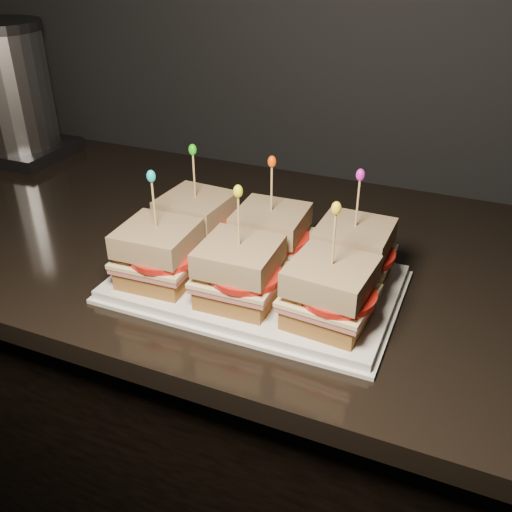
% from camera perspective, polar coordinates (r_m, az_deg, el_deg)
% --- Properties ---
extents(cabinet, '(2.66, 0.64, 0.87)m').
position_cam_1_polar(cabinet, '(1.24, 1.34, -18.30)').
color(cabinet, black).
rests_on(cabinet, ground).
extents(granite_slab, '(2.70, 0.68, 0.03)m').
position_cam_1_polar(granite_slab, '(0.95, 1.66, 0.16)').
color(granite_slab, black).
rests_on(granite_slab, cabinet).
extents(platter, '(0.39, 0.24, 0.02)m').
position_cam_1_polar(platter, '(0.83, 0.00, -2.76)').
color(platter, white).
rests_on(platter, granite_slab).
extents(platter_rim, '(0.41, 0.26, 0.01)m').
position_cam_1_polar(platter_rim, '(0.83, 0.00, -3.11)').
color(platter_rim, white).
rests_on(platter_rim, granite_slab).
extents(sandwich_0_bread_bot, '(0.10, 0.10, 0.03)m').
position_cam_1_polar(sandwich_0_bread_bot, '(0.91, -5.86, 1.87)').
color(sandwich_0_bread_bot, brown).
rests_on(sandwich_0_bread_bot, platter).
extents(sandwich_0_ham, '(0.11, 0.11, 0.01)m').
position_cam_1_polar(sandwich_0_ham, '(0.90, -5.91, 2.85)').
color(sandwich_0_ham, '#C06357').
rests_on(sandwich_0_ham, sandwich_0_bread_bot).
extents(sandwich_0_cheese, '(0.11, 0.11, 0.01)m').
position_cam_1_polar(sandwich_0_cheese, '(0.90, -5.94, 3.25)').
color(sandwich_0_cheese, '#F6DF9F').
rests_on(sandwich_0_cheese, sandwich_0_ham).
extents(sandwich_0_tomato, '(0.10, 0.10, 0.01)m').
position_cam_1_polar(sandwich_0_tomato, '(0.88, -5.46, 3.39)').
color(sandwich_0_tomato, red).
rests_on(sandwich_0_tomato, sandwich_0_cheese).
extents(sandwich_0_bread_top, '(0.10, 0.10, 0.03)m').
position_cam_1_polar(sandwich_0_bread_top, '(0.88, -6.03, 4.92)').
color(sandwich_0_bread_top, '#522B0F').
rests_on(sandwich_0_bread_top, sandwich_0_tomato).
extents(sandwich_0_pick, '(0.00, 0.00, 0.09)m').
position_cam_1_polar(sandwich_0_pick, '(0.87, -6.20, 7.72)').
color(sandwich_0_pick, tan).
rests_on(sandwich_0_pick, sandwich_0_bread_top).
extents(sandwich_0_frill, '(0.01, 0.01, 0.02)m').
position_cam_1_polar(sandwich_0_frill, '(0.85, -6.36, 10.53)').
color(sandwich_0_frill, '#1FBB11').
rests_on(sandwich_0_frill, sandwich_0_pick).
extents(sandwich_1_bread_bot, '(0.10, 0.10, 0.03)m').
position_cam_1_polar(sandwich_1_bread_bot, '(0.86, 1.47, 0.35)').
color(sandwich_1_bread_bot, brown).
rests_on(sandwich_1_bread_bot, platter).
extents(sandwich_1_ham, '(0.11, 0.11, 0.01)m').
position_cam_1_polar(sandwich_1_ham, '(0.85, 1.49, 1.36)').
color(sandwich_1_ham, '#C06357').
rests_on(sandwich_1_ham, sandwich_1_bread_bot).
extents(sandwich_1_cheese, '(0.11, 0.11, 0.01)m').
position_cam_1_polar(sandwich_1_cheese, '(0.85, 1.49, 1.78)').
color(sandwich_1_cheese, '#F6DF9F').
rests_on(sandwich_1_cheese, sandwich_1_ham).
extents(sandwich_1_tomato, '(0.10, 0.10, 0.01)m').
position_cam_1_polar(sandwich_1_tomato, '(0.84, 2.11, 1.90)').
color(sandwich_1_tomato, red).
rests_on(sandwich_1_tomato, sandwich_1_cheese).
extents(sandwich_1_bread_top, '(0.10, 0.10, 0.03)m').
position_cam_1_polar(sandwich_1_bread_top, '(0.84, 1.52, 3.52)').
color(sandwich_1_bread_top, '#522B0F').
rests_on(sandwich_1_bread_top, sandwich_1_tomato).
extents(sandwich_1_pick, '(0.00, 0.00, 0.09)m').
position_cam_1_polar(sandwich_1_pick, '(0.82, 1.56, 6.46)').
color(sandwich_1_pick, tan).
rests_on(sandwich_1_pick, sandwich_1_bread_top).
extents(sandwich_1_frill, '(0.01, 0.01, 0.02)m').
position_cam_1_polar(sandwich_1_frill, '(0.80, 1.60, 9.43)').
color(sandwich_1_frill, '#F24505').
rests_on(sandwich_1_frill, sandwich_1_pick).
extents(sandwich_2_bread_bot, '(0.10, 0.10, 0.03)m').
position_cam_1_polar(sandwich_2_bread_bot, '(0.83, 9.50, -1.33)').
color(sandwich_2_bread_bot, brown).
rests_on(sandwich_2_bread_bot, platter).
extents(sandwich_2_ham, '(0.11, 0.10, 0.01)m').
position_cam_1_polar(sandwich_2_ham, '(0.82, 9.60, -0.29)').
color(sandwich_2_ham, '#C06357').
rests_on(sandwich_2_ham, sandwich_2_bread_bot).
extents(sandwich_2_cheese, '(0.11, 0.11, 0.01)m').
position_cam_1_polar(sandwich_2_cheese, '(0.82, 9.64, 0.13)').
color(sandwich_2_cheese, '#F6DF9F').
rests_on(sandwich_2_cheese, sandwich_2_ham).
extents(sandwich_2_tomato, '(0.10, 0.10, 0.01)m').
position_cam_1_polar(sandwich_2_tomato, '(0.81, 10.40, 0.23)').
color(sandwich_2_tomato, red).
rests_on(sandwich_2_tomato, sandwich_2_cheese).
extents(sandwich_2_bread_top, '(0.10, 0.10, 0.03)m').
position_cam_1_polar(sandwich_2_bread_top, '(0.80, 9.81, 1.91)').
color(sandwich_2_bread_top, '#522B0F').
rests_on(sandwich_2_bread_top, sandwich_2_tomato).
extents(sandwich_2_pick, '(0.00, 0.00, 0.09)m').
position_cam_1_polar(sandwich_2_pick, '(0.78, 10.10, 4.93)').
color(sandwich_2_pick, tan).
rests_on(sandwich_2_pick, sandwich_2_bread_top).
extents(sandwich_2_frill, '(0.01, 0.01, 0.02)m').
position_cam_1_polar(sandwich_2_frill, '(0.77, 10.40, 7.99)').
color(sandwich_2_frill, '#BF1FA5').
rests_on(sandwich_2_frill, sandwich_2_pick).
extents(sandwich_3_bread_bot, '(0.10, 0.10, 0.03)m').
position_cam_1_polar(sandwich_3_bread_bot, '(0.83, -9.54, -1.50)').
color(sandwich_3_bread_bot, brown).
rests_on(sandwich_3_bread_bot, platter).
extents(sandwich_3_ham, '(0.11, 0.11, 0.01)m').
position_cam_1_polar(sandwich_3_ham, '(0.82, -9.64, -0.46)').
color(sandwich_3_ham, '#C06357').
rests_on(sandwich_3_ham, sandwich_3_bread_bot).
extents(sandwich_3_cheese, '(0.11, 0.11, 0.01)m').
position_cam_1_polar(sandwich_3_cheese, '(0.81, -9.69, -0.03)').
color(sandwich_3_cheese, '#F6DF9F').
rests_on(sandwich_3_cheese, sandwich_3_ham).
extents(sandwich_3_tomato, '(0.10, 0.10, 0.01)m').
position_cam_1_polar(sandwich_3_tomato, '(0.80, -9.23, 0.07)').
color(sandwich_3_tomato, red).
rests_on(sandwich_3_tomato, sandwich_3_cheese).
extents(sandwich_3_bread_top, '(0.10, 0.10, 0.03)m').
position_cam_1_polar(sandwich_3_bread_top, '(0.80, -9.86, 1.75)').
color(sandwich_3_bread_top, '#522B0F').
rests_on(sandwich_3_bread_top, sandwich_3_tomato).
extents(sandwich_3_pick, '(0.00, 0.00, 0.09)m').
position_cam_1_polar(sandwich_3_pick, '(0.78, -10.15, 4.79)').
color(sandwich_3_pick, tan).
rests_on(sandwich_3_pick, sandwich_3_bread_top).
extents(sandwich_3_frill, '(0.01, 0.01, 0.02)m').
position_cam_1_polar(sandwich_3_frill, '(0.76, -10.45, 7.86)').
color(sandwich_3_frill, '#14B4BF').
rests_on(sandwich_3_frill, sandwich_3_pick).
extents(sandwich_4_bread_bot, '(0.10, 0.10, 0.03)m').
position_cam_1_polar(sandwich_4_bread_bot, '(0.77, -1.64, -3.42)').
color(sandwich_4_bread_bot, brown).
rests_on(sandwich_4_bread_bot, platter).
extents(sandwich_4_ham, '(0.11, 0.11, 0.01)m').
position_cam_1_polar(sandwich_4_ham, '(0.76, -1.66, -2.33)').
color(sandwich_4_ham, '#C06357').
rests_on(sandwich_4_ham, sandwich_4_bread_bot).
extents(sandwich_4_cheese, '(0.11, 0.11, 0.01)m').
position_cam_1_polar(sandwich_4_cheese, '(0.76, -1.67, -1.88)').
color(sandwich_4_cheese, '#F6DF9F').
rests_on(sandwich_4_cheese, sandwich_4_ham).
extents(sandwich_4_tomato, '(0.10, 0.10, 0.01)m').
position_cam_1_polar(sandwich_4_tomato, '(0.75, -1.03, -1.81)').
color(sandwich_4_tomato, red).
rests_on(sandwich_4_tomato, sandwich_4_cheese).
extents(sandwich_4_bread_top, '(0.10, 0.10, 0.03)m').
position_cam_1_polar(sandwich_4_bread_top, '(0.74, -1.70, -0.00)').
color(sandwich_4_bread_top, '#522B0F').
rests_on(sandwich_4_bread_top, sandwich_4_tomato).
extents(sandwich_4_pick, '(0.00, 0.00, 0.09)m').
position_cam_1_polar(sandwich_4_pick, '(0.72, -1.75, 3.21)').
color(sandwich_4_pick, tan).
rests_on(sandwich_4_pick, sandwich_4_bread_top).
extents(sandwich_4_frill, '(0.01, 0.01, 0.02)m').
position_cam_1_polar(sandwich_4_frill, '(0.70, -1.81, 6.49)').
color(sandwich_4_frill, yellow).
rests_on(sandwich_4_frill, sandwich_4_pick).
extents(sandwich_5_bread_bot, '(0.10, 0.10, 0.03)m').
position_cam_1_polar(sandwich_5_bread_bot, '(0.74, 7.25, -5.50)').
color(sandwich_5_bread_bot, brown).
rests_on(sandwich_5_bread_bot, platter).
extents(sandwich_5_ham, '(0.11, 0.11, 0.01)m').
position_cam_1_polar(sandwich_5_ham, '(0.73, 7.33, -4.38)').
color(sandwich_5_ham, '#C06357').
rests_on(sandwich_5_ham, sandwich_5_bread_bot).
extents(sandwich_5_cheese, '(0.12, 0.11, 0.01)m').
position_cam_1_polar(sandwich_5_cheese, '(0.72, 7.37, -3.92)').
color(sandwich_5_cheese, '#F6DF9F').
rests_on(sandwich_5_cheese, sandwich_5_ham).
extents(sandwich_5_tomato, '(0.10, 0.10, 0.01)m').
position_cam_1_polar(sandwich_5_tomato, '(0.71, 8.19, -3.87)').
color(sandwich_5_tomato, red).
rests_on(sandwich_5_tomato, sandwich_5_cheese).
extents(sandwich_5_bread_top, '(0.11, 0.11, 0.03)m').
position_cam_1_polar(sandwich_5_bread_top, '(0.71, 7.52, -1.99)').
color(sandwich_5_bread_top, '#522B0F').
rests_on(sandwich_5_bread_top, sandwich_5_tomato).
extents(sandwich_5_pick, '(0.00, 0.00, 0.09)m').
position_cam_1_polar(sandwich_5_pick, '(0.68, 7.77, 1.34)').
color(sandwich_5_pick, tan).
rests_on(sandwich_5_pick, sandwich_5_bread_top).
extents(sandwich_5_frill, '(0.01, 0.01, 0.02)m').
position_cam_1_polar(sandwich_5_frill, '(0.66, 8.04, 4.75)').
color(sandwich_5_frill, yellow).
rests_on(sandwich_5_frill, sandwich_5_pick).
extents(appliance_base, '(0.23, 0.19, 0.03)m').
position_cam_1_polar(appliance_base, '(1.45, -22.59, 9.86)').
color(appliance_base, '#262628').
rests_on(appliance_base, granite_slab).
extents(appliance_body, '(0.19, 0.19, 0.24)m').
position_cam_1_polar(appliance_body, '(1.41, -23.69, 15.01)').
color(appliance_body, silver).
rests_on(appliance_body, appliance_base).
extents(appliance, '(0.23, 0.19, 0.29)m').
position_cam_1_polar(appliance, '(1.41, -23.65, 14.83)').
color(appliance, silver).
rests_on(appliance, granite_slab).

